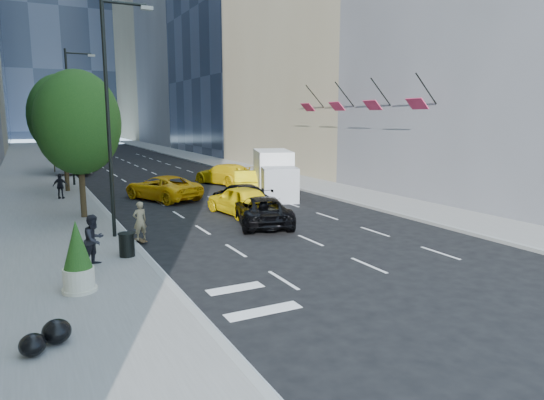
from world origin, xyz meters
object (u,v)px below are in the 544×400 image
trash_can (127,245)px  city_bus (81,155)px  planter_shrub (78,258)px  box_truck (275,173)px  black_sedan_mercedes (241,196)px  black_sedan_lincoln (262,210)px  skateboarder (140,223)px

trash_can → city_bus: bearing=86.9°
city_bus → planter_shrub: 36.09m
box_truck → trash_can: 15.83m
black_sedan_mercedes → box_truck: (3.89, 3.27, 0.79)m
box_truck → planter_shrub: (-13.66, -13.74, -0.35)m
black_sedan_lincoln → trash_can: size_ratio=6.12×
city_bus → black_sedan_lincoln: bearing=-66.2°
skateboarder → city_bus: (0.80, 30.42, 0.76)m
skateboarder → black_sedan_mercedes: bearing=-155.0°
planter_shrub → black_sedan_lincoln: bearing=34.3°
skateboarder → trash_can: skateboarder is taller
skateboarder → black_sedan_mercedes: size_ratio=0.32×
box_truck → planter_shrub: 19.38m
skateboarder → city_bus: bearing=-102.8°
trash_can → planter_shrub: bearing=-122.4°
skateboarder → black_sedan_lincoln: bearing=175.4°
box_truck → skateboarder: bearing=-122.9°
black_sedan_mercedes → city_bus: bearing=-75.6°
black_sedan_lincoln → box_truck: bearing=-104.9°
black_sedan_mercedes → planter_shrub: (-9.77, -10.47, 0.44)m
skateboarder → box_truck: size_ratio=0.25×
black_sedan_lincoln → planter_shrub: planter_shrub is taller
black_sedan_lincoln → black_sedan_mercedes: bearing=-82.8°
box_truck → planter_shrub: box_truck is taller
skateboarder → city_bus: 30.44m
skateboarder → black_sedan_lincoln: size_ratio=0.32×
planter_shrub → skateboarder: bearing=61.5°
black_sedan_mercedes → trash_can: size_ratio=6.00×
black_sedan_mercedes → city_bus: size_ratio=0.45×
black_sedan_mercedes → box_truck: box_truck is taller
black_sedan_lincoln → planter_shrub: bearing=50.7°
trash_can → black_sedan_lincoln: bearing=23.5°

